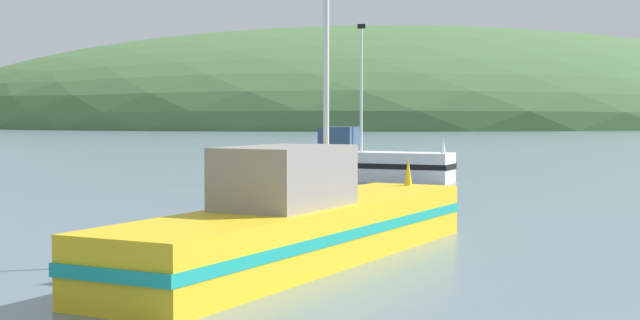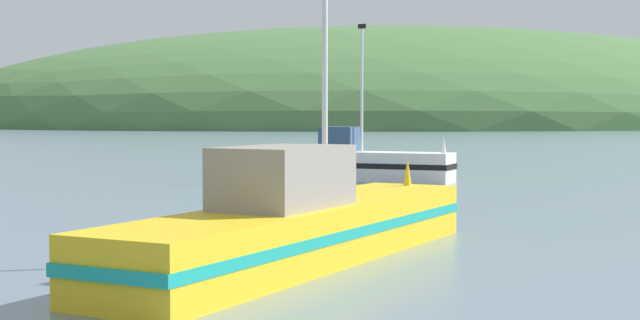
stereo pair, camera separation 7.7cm
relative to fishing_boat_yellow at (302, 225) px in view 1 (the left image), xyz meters
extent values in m
ellipsoid|color=#47703D|center=(65.85, 195.08, -0.77)|extent=(211.21, 168.97, 43.09)
cube|color=gold|center=(0.07, 0.08, -0.18)|extent=(9.51, 10.46, 1.19)
cube|color=teal|center=(0.07, 0.08, -0.12)|extent=(9.61, 10.56, 0.21)
cone|color=gold|center=(3.66, 4.21, 0.77)|extent=(0.28, 0.28, 0.70)
cube|color=gray|center=(-0.45, -0.52, 1.01)|extent=(3.23, 3.34, 1.19)
cylinder|color=silver|center=(0.70, 0.81, 3.07)|extent=(0.12, 0.12, 5.31)
cube|color=white|center=(7.39, 21.51, -0.13)|extent=(7.34, 6.05, 1.28)
cube|color=black|center=(7.39, 21.51, -0.07)|extent=(7.41, 6.11, 0.23)
cone|color=white|center=(10.32, 19.33, 0.85)|extent=(0.28, 0.28, 0.70)
cube|color=#334C6B|center=(6.50, 22.17, 1.04)|extent=(1.91, 1.84, 1.08)
cylinder|color=silver|center=(7.35, 21.54, 3.16)|extent=(0.12, 0.12, 5.31)
cube|color=black|center=(7.35, 21.54, 5.93)|extent=(0.31, 0.24, 0.20)
camera|label=1|loc=(-4.09, -18.74, 2.30)|focal=54.07mm
camera|label=2|loc=(-4.01, -18.76, 2.30)|focal=54.07mm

